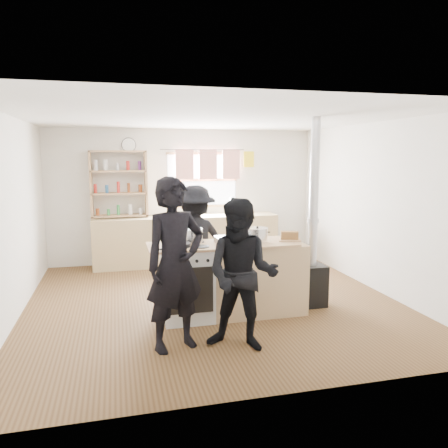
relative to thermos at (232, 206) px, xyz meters
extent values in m
cube|color=brown|center=(-0.87, -2.22, -1.06)|extent=(5.00, 5.00, 0.01)
cube|color=tan|center=(-0.87, 0.00, -0.61)|extent=(3.40, 0.55, 0.90)
cube|color=tan|center=(-2.07, 0.12, -0.12)|extent=(1.00, 0.28, 0.03)
cube|color=tan|center=(-2.07, 0.12, 0.28)|extent=(1.00, 0.28, 0.03)
cube|color=tan|center=(-2.07, 0.12, 0.68)|extent=(1.00, 0.28, 0.03)
cube|color=tan|center=(-2.07, 0.12, 1.03)|extent=(1.00, 0.28, 0.03)
cube|color=tan|center=(-2.55, 0.12, 0.44)|extent=(0.04, 0.28, 1.20)
cube|color=tan|center=(-1.59, 0.12, 0.44)|extent=(0.04, 0.28, 1.20)
cylinder|color=silver|center=(0.00, 0.00, 0.00)|extent=(0.10, 0.10, 0.32)
cube|color=white|center=(-1.32, -2.77, -0.61)|extent=(0.60, 0.60, 0.90)
cube|color=tan|center=(-0.42, -2.77, -0.61)|extent=(1.20, 0.60, 0.90)
cube|color=tan|center=(-0.87, -2.77, -0.14)|extent=(1.84, 0.64, 0.03)
cylinder|color=black|center=(-1.43, -2.86, -0.10)|extent=(0.40, 0.40, 0.05)
cylinder|color=#2C5C1F|center=(-1.43, -2.86, -0.09)|extent=(0.25, 0.25, 0.02)
cube|color=silver|center=(-0.76, -2.74, -0.09)|extent=(0.38, 0.27, 0.07)
cube|color=brown|center=(-0.76, -2.74, -0.07)|extent=(0.32, 0.23, 0.02)
cylinder|color=silver|center=(-1.22, -2.64, -0.04)|extent=(0.24, 0.24, 0.17)
cylinder|color=silver|center=(-1.22, -2.64, 0.04)|extent=(0.25, 0.25, 0.01)
sphere|color=black|center=(-1.22, -2.64, 0.06)|extent=(0.03, 0.03, 0.03)
cylinder|color=silver|center=(-0.42, -2.78, -0.04)|extent=(0.26, 0.26, 0.17)
cylinder|color=silver|center=(-0.42, -2.78, 0.04)|extent=(0.27, 0.27, 0.01)
sphere|color=black|center=(-0.42, -2.78, 0.06)|extent=(0.03, 0.03, 0.03)
cube|color=tan|center=(0.00, -2.81, -0.12)|extent=(0.33, 0.27, 0.02)
cube|color=olive|center=(0.00, -2.81, -0.06)|extent=(0.24, 0.17, 0.10)
cube|color=black|center=(0.38, -2.69, -0.78)|extent=(0.35, 0.35, 0.56)
cylinder|color=#ADADB2|center=(0.38, -2.69, 0.47)|extent=(0.12, 0.12, 1.94)
imported|color=black|center=(-1.57, -3.58, -0.16)|extent=(0.77, 0.63, 1.80)
imported|color=black|center=(-0.91, -3.76, -0.27)|extent=(0.96, 0.89, 1.58)
imported|color=black|center=(-1.07, -1.93, -0.26)|extent=(1.18, 0.93, 1.60)
camera|label=1|loc=(-2.14, -7.93, 0.95)|focal=35.00mm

